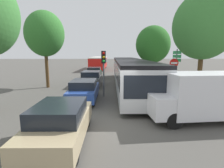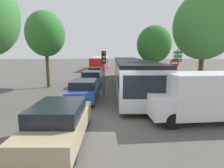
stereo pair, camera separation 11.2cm
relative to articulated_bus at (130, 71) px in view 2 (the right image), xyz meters
name	(u,v)px [view 2 (the right image)]	position (x,y,z in m)	size (l,w,h in m)	color
ground_plane	(109,122)	(-2.02, -9.11, -1.52)	(200.00, 200.00, 0.00)	#4F4C47
articulated_bus	(130,71)	(0.00, 0.00, 0.00)	(3.04, 17.84, 2.64)	silver
city_bus_rear	(100,62)	(-3.88, 19.05, -0.07)	(3.22, 11.82, 2.52)	red
queued_car_tan	(59,122)	(-3.82, -10.90, -0.78)	(1.86, 4.24, 1.46)	tan
queued_car_blue	(84,90)	(-3.73, -5.16, -0.80)	(1.83, 4.16, 1.44)	#284799
queued_car_graphite	(92,79)	(-3.73, 0.26, -0.77)	(1.91, 4.34, 1.50)	#47474C
queued_car_green	(95,73)	(-3.85, 6.12, -0.80)	(1.81, 4.12, 1.42)	#236638
white_van	(204,95)	(2.53, -8.91, -0.28)	(5.13, 2.31, 2.31)	silver
traffic_light	(104,63)	(-2.40, -4.08, 0.97)	(0.34, 0.37, 3.40)	#56595E
no_entry_sign	(174,71)	(3.13, -3.27, 0.35)	(0.70, 0.08, 2.82)	#56595E
direction_sign_post	(177,61)	(4.22, -0.97, 1.04)	(0.23, 1.40, 3.60)	#56595E
tree_left_mid	(45,35)	(-7.88, -0.26, 3.34)	(3.53, 3.53, 7.04)	#51381E
tree_right_near	(203,28)	(5.00, -3.54, 3.57)	(4.49, 4.49, 7.71)	#51381E
tree_right_mid	(154,45)	(4.28, 8.00, 2.82)	(4.81, 4.81, 7.06)	#51381E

